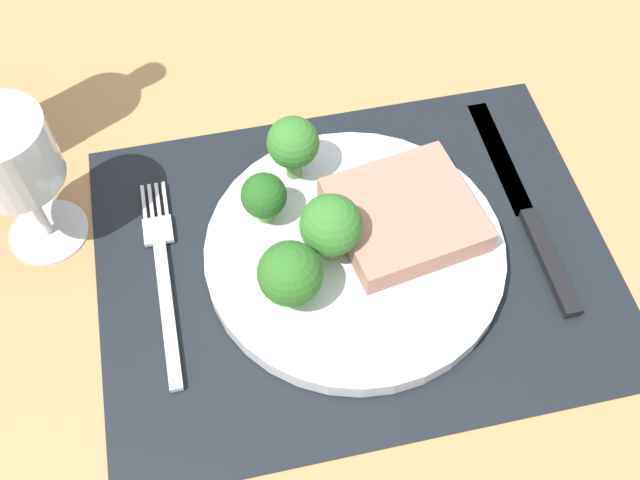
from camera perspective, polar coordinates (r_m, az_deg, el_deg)
ground_plane at (r=62.52cm, az=2.55°, el=-2.18°), size 140.00×110.00×3.00cm
placemat at (r=61.11cm, az=2.61°, el=-1.38°), size 41.37×31.44×0.30cm
plate at (r=60.30cm, az=2.64°, el=-0.91°), size 24.05×24.05×1.60cm
steak at (r=60.31cm, az=6.44°, el=1.93°), size 12.51×11.95×2.24cm
broccoli_back_left at (r=59.06cm, az=-4.29°, el=3.33°), size 3.68×3.68×4.75cm
broccoli_center at (r=54.37cm, az=-2.28°, el=-2.63°), size 4.87×4.87×5.91cm
broccoli_near_fork at (r=60.91cm, az=-2.06°, el=7.35°), size 4.30×4.30×6.15cm
broccoli_near_steak at (r=56.60cm, az=0.76°, el=1.35°), size 4.83×4.83×6.06cm
fork at (r=61.04cm, az=-11.84°, el=-2.64°), size 2.40×19.20×0.50cm
knife at (r=65.14cm, az=15.66°, el=1.68°), size 1.80×23.00×0.80cm
wine_glass at (r=59.45cm, az=-22.50°, el=5.59°), size 7.07×7.07×13.23cm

